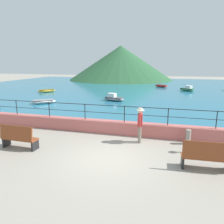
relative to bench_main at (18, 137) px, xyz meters
The scene contains 14 objects.
ground_plane 4.26m from the bench_main, ahead, with size 120.00×120.00×0.00m, color gray.
promenade_wall 5.36m from the bench_main, 37.97° to the left, with size 20.00×0.56×0.70m, color #BC605B.
railing 5.41m from the bench_main, 37.97° to the left, with size 18.44×0.04×0.90m.
lake_water 26.28m from the bench_main, 80.76° to the left, with size 64.00×44.32×0.06m, color #236B89.
hill_main 42.60m from the bench_main, 96.74° to the left, with size 24.16×24.16×7.82m, color #285633.
bench_main is the anchor object (origin of this frame).
bench_far 7.94m from the bench_main, ahead, with size 1.72×0.63×1.13m.
person_walking 5.71m from the bench_main, 23.42° to the left, with size 0.38×0.57×1.75m.
bollard 7.99m from the bench_main, 19.57° to the left, with size 0.24×0.24×0.72m, color gray.
boat_1 13.34m from the bench_main, 85.88° to the left, with size 2.45×1.45×0.76m.
boat_2 11.23m from the bench_main, 117.23° to the left, with size 2.40×2.05×0.36m.
boat_4 25.33m from the bench_main, 69.51° to the left, with size 2.34×2.17×0.76m.
boat_5 28.29m from the bench_main, 79.57° to the left, with size 2.41×2.04×1.57m.
boat_6 19.77m from the bench_main, 118.36° to the left, with size 2.29×2.24×0.36m.
Camera 1 is at (2.32, -7.86, 3.84)m, focal length 34.26 mm.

